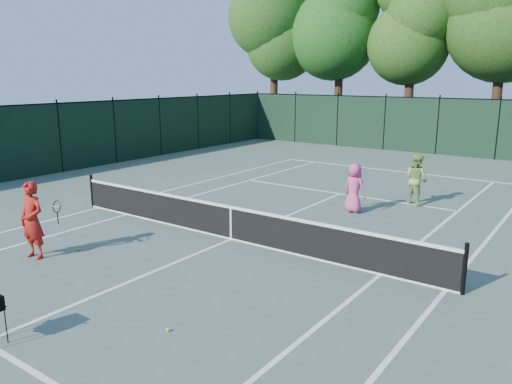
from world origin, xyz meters
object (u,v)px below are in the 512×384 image
Objects in this scene: coach at (32,220)px; player_pink at (354,188)px; loose_ball_near_cart at (168,330)px; loose_ball_midcourt at (78,249)px; player_green at (416,179)px.

player_pink is at bearing 54.15° from coach.
loose_ball_midcourt is at bearing 161.71° from loose_ball_near_cart.
player_pink is at bearing 61.21° from loose_ball_midcourt.
player_green is (5.59, 10.28, -0.07)m from coach.
loose_ball_midcourt is at bearing 58.20° from coach.
loose_ball_midcourt is (-5.20, -9.42, -0.81)m from player_green.
coach is 11.71m from player_green.
loose_ball_near_cart is (0.71, -8.78, -0.74)m from player_pink.
player_pink is at bearing 88.16° from player_green.
player_green reaches higher than loose_ball_midcourt.
player_green reaches higher than loose_ball_near_cart.
player_pink is 8.84m from loose_ball_near_cart.
loose_ball_near_cart is 1.00× the size of loose_ball_midcourt.
coach is 1.18× the size of player_pink.
coach is 26.96× the size of loose_ball_near_cart.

